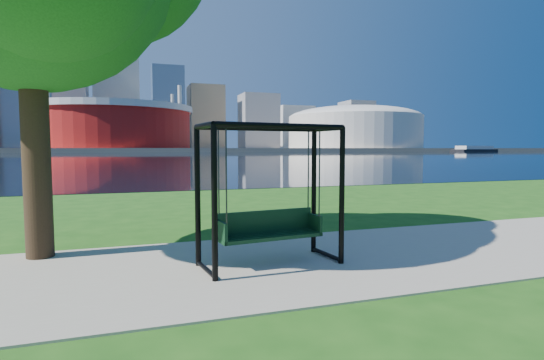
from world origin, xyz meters
name	(u,v)px	position (x,y,z in m)	size (l,w,h in m)	color
ground	(268,256)	(0.00, 0.00, 0.00)	(900.00, 900.00, 0.00)	#1E5114
path	(277,263)	(0.00, -0.50, 0.01)	(120.00, 4.00, 0.03)	#9E937F
river	(139,156)	(0.00, 102.00, 0.01)	(900.00, 180.00, 0.02)	black
far_bank	(133,150)	(0.00, 306.00, 1.00)	(900.00, 228.00, 2.00)	#937F60
stadium	(113,125)	(-10.00, 235.00, 14.23)	(83.00, 83.00, 32.00)	maroon
arena	(354,126)	(135.00, 235.00, 15.87)	(84.00, 84.00, 26.56)	beige
skyline	(125,101)	(-4.27, 319.39, 35.89)	(392.00, 66.00, 96.50)	gray
swing	(270,198)	(-0.16, -0.57, 1.10)	(2.32, 1.22, 2.28)	black
barge	(475,149)	(183.48, 184.49, 1.47)	(33.48, 15.89, 3.24)	black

